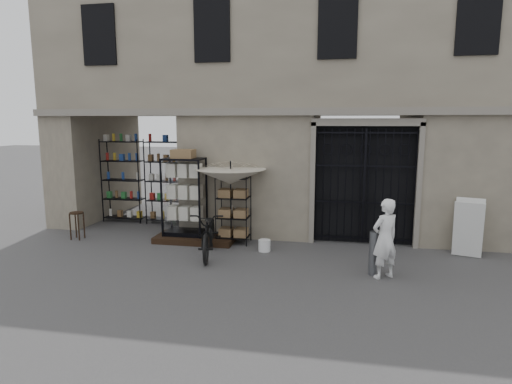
% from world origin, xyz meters
% --- Properties ---
extents(ground, '(80.00, 80.00, 0.00)m').
position_xyz_m(ground, '(0.00, 0.00, 0.00)').
color(ground, black).
rests_on(ground, ground).
extents(main_building, '(14.00, 4.00, 9.00)m').
position_xyz_m(main_building, '(0.00, 4.00, 4.50)').
color(main_building, gray).
rests_on(main_building, ground).
extents(shop_recess, '(3.00, 1.70, 3.00)m').
position_xyz_m(shop_recess, '(-4.50, 2.80, 1.50)').
color(shop_recess, black).
rests_on(shop_recess, ground).
extents(shop_shelving, '(2.70, 0.50, 2.50)m').
position_xyz_m(shop_shelving, '(-4.55, 3.30, 1.25)').
color(shop_shelving, black).
rests_on(shop_shelving, ground).
extents(iron_gate, '(2.50, 0.21, 3.00)m').
position_xyz_m(iron_gate, '(1.75, 2.28, 1.50)').
color(iron_gate, black).
rests_on(iron_gate, ground).
extents(step_platform, '(2.00, 0.90, 0.15)m').
position_xyz_m(step_platform, '(-2.40, 1.55, 0.07)').
color(step_platform, black).
rests_on(step_platform, ground).
extents(display_cabinet, '(1.10, 0.84, 2.13)m').
position_xyz_m(display_cabinet, '(-2.69, 1.61, 1.03)').
color(display_cabinet, black).
rests_on(display_cabinet, step_platform).
extents(wire_rack, '(0.86, 0.69, 1.76)m').
position_xyz_m(wire_rack, '(-1.42, 1.63, 0.86)').
color(wire_rack, black).
rests_on(wire_rack, ground).
extents(market_umbrella, '(1.82, 1.84, 2.48)m').
position_xyz_m(market_umbrella, '(-1.47, 1.58, 1.78)').
color(market_umbrella, black).
rests_on(market_umbrella, ground).
extents(white_bucket, '(0.29, 0.29, 0.27)m').
position_xyz_m(white_bucket, '(-0.54, 1.07, 0.14)').
color(white_bucket, silver).
rests_on(white_bucket, ground).
extents(bicycle, '(0.90, 1.18, 2.02)m').
position_xyz_m(bicycle, '(-1.71, 0.54, 0.00)').
color(bicycle, black).
rests_on(bicycle, ground).
extents(wooden_stool, '(0.44, 0.44, 0.71)m').
position_xyz_m(wooden_stool, '(-5.47, 1.19, 0.37)').
color(wooden_stool, black).
rests_on(wooden_stool, ground).
extents(steel_bollard, '(0.19, 0.19, 0.89)m').
position_xyz_m(steel_bollard, '(1.84, -0.07, 0.44)').
color(steel_bollard, slate).
rests_on(steel_bollard, ground).
extents(shopkeeper, '(1.37, 1.61, 0.38)m').
position_xyz_m(shopkeeper, '(2.04, -0.19, 0.00)').
color(shopkeeper, white).
rests_on(shopkeeper, ground).
extents(easel_sign, '(0.78, 0.84, 1.27)m').
position_xyz_m(easel_sign, '(4.02, 1.55, 0.66)').
color(easel_sign, silver).
rests_on(easel_sign, ground).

